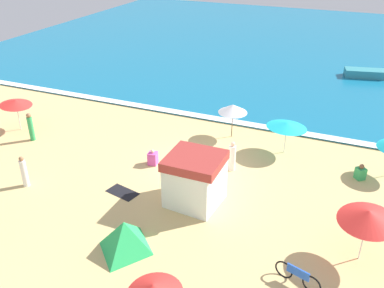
{
  "coord_description": "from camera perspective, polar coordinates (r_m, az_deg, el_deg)",
  "views": [
    {
      "loc": [
        7.26,
        -17.8,
        11.58
      ],
      "look_at": [
        -0.69,
        1.09,
        0.8
      ],
      "focal_mm": 39.26,
      "sensor_mm": 36.0,
      "label": 1
    }
  ],
  "objects": [
    {
      "name": "beachgoer_1",
      "position": [
        22.06,
        5.47,
        -1.76
      ],
      "size": [
        0.44,
        0.44,
        1.65
      ],
      "color": "white",
      "rests_on": "ground_plane"
    },
    {
      "name": "beach_tent",
      "position": [
        17.15,
        -9.11,
        -12.2
      ],
      "size": [
        1.88,
        2.11,
        1.34
      ],
      "color": "green",
      "rests_on": "ground_plane"
    },
    {
      "name": "beach_umbrella_7",
      "position": [
        16.95,
        22.86,
        -8.99
      ],
      "size": [
        3.1,
        3.11,
        2.39
      ],
      "color": "silver",
      "rests_on": "ground_plane"
    },
    {
      "name": "beach_umbrella_4",
      "position": [
        23.81,
        12.77,
        2.54
      ],
      "size": [
        3.19,
        3.19,
        1.94
      ],
      "color": "silver",
      "rests_on": "ground_plane"
    },
    {
      "name": "beach_towel_0",
      "position": [
        20.8,
        -9.41,
        -6.5
      ],
      "size": [
        1.71,
        1.15,
        0.01
      ],
      "color": "black",
      "rests_on": "ground_plane"
    },
    {
      "name": "small_boat_0",
      "position": [
        38.65,
        22.42,
        8.88
      ],
      "size": [
        3.44,
        1.95,
        0.66
      ],
      "color": "teal",
      "rests_on": "ocean_water"
    },
    {
      "name": "beachgoer_4",
      "position": [
        22.21,
        -21.86,
        -3.56
      ],
      "size": [
        0.35,
        0.35,
        1.65
      ],
      "color": "white",
      "rests_on": "ground_plane"
    },
    {
      "name": "lifeguard_cabana",
      "position": [
        19.21,
        0.39,
        -4.81
      ],
      "size": [
        2.47,
        2.4,
        2.44
      ],
      "color": "white",
      "rests_on": "ground_plane"
    },
    {
      "name": "wave_breaker_foam",
      "position": [
        27.66,
        5.53,
        3.09
      ],
      "size": [
        57.0,
        0.7,
        0.01
      ],
      "primitive_type": "cube",
      "color": "white",
      "rests_on": "ocean_water"
    },
    {
      "name": "beach_umbrella_3",
      "position": [
        28.11,
        -22.84,
        5.21
      ],
      "size": [
        2.11,
        2.09,
        2.1
      ],
      "color": "silver",
      "rests_on": "ground_plane"
    },
    {
      "name": "parked_bicycle",
      "position": [
        16.23,
        14.15,
        -16.97
      ],
      "size": [
        1.75,
        0.6,
        0.76
      ],
      "color": "black",
      "rests_on": "ground_plane"
    },
    {
      "name": "beach_umbrella_0",
      "position": [
        25.12,
        5.56,
        4.81
      ],
      "size": [
        2.36,
        2.36,
        2.12
      ],
      "color": "#4C3823",
      "rests_on": "ground_plane"
    },
    {
      "name": "beachgoer_5",
      "position": [
        23.04,
        21.91,
        -3.64
      ],
      "size": [
        0.62,
        0.62,
        0.86
      ],
      "color": "green",
      "rests_on": "ground_plane"
    },
    {
      "name": "ground_plane",
      "position": [
        22.44,
        0.55,
        -3.33
      ],
      "size": [
        60.0,
        60.0,
        0.0
      ],
      "primitive_type": "plane",
      "color": "#D8B775"
    },
    {
      "name": "beachgoer_2",
      "position": [
        22.76,
        -5.35,
        -1.9
      ],
      "size": [
        0.54,
        0.54,
        0.89
      ],
      "color": "#D84CA5",
      "rests_on": "ground_plane"
    },
    {
      "name": "beachgoer_0",
      "position": [
        26.77,
        -21.05,
        2.17
      ],
      "size": [
        0.36,
        0.36,
        1.75
      ],
      "color": "green",
      "rests_on": "ground_plane"
    },
    {
      "name": "ocean_water",
      "position": [
        47.79,
        13.77,
        13.01
      ],
      "size": [
        60.0,
        44.0,
        0.1
      ],
      "primitive_type": "cube",
      "color": "#146B93",
      "rests_on": "ground_plane"
    }
  ]
}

